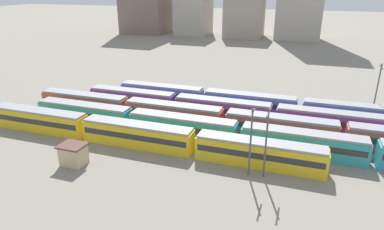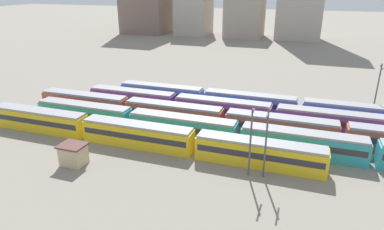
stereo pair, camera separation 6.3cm
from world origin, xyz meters
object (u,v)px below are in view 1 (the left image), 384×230
Objects in this scene: catenary_pole_0 at (266,140)px; train_track_4 at (354,114)px; train_track_0 at (138,134)px; catenary_pole_2 at (251,139)px; train_track_1 at (302,143)px; train_track_2 at (280,127)px; train_track_3 at (274,115)px; signal_hut at (73,154)px; catenary_pole_1 at (377,90)px.

train_track_4 is at bearing 61.66° from catenary_pole_0.
train_track_0 is at bearing -147.55° from train_track_4.
catenary_pole_2 reaches higher than train_track_4.
train_track_0 is 20.43m from catenary_pole_0.
catenary_pole_2 reaches higher than train_track_0.
catenary_pole_0 reaches higher than train_track_0.
train_track_1 and train_track_4 have the same top height.
train_track_0 is at bearing 171.77° from catenary_pole_0.
train_track_0 is 5.78× the size of catenary_pole_0.
train_track_2 is 1.25× the size of train_track_3.
train_track_4 is 26.00× the size of signal_hut.
train_track_4 is at bearing 40.97° from train_track_2.
train_track_4 reaches higher than signal_hut.
catenary_pole_0 is at bearing -93.44° from train_track_2.
train_track_1 is at bearing -54.75° from train_track_2.
train_track_1 is at bearing -118.03° from train_track_4.
train_track_3 is (-1.66, 5.20, 0.00)m from train_track_2.
train_track_1 is at bearing 12.03° from train_track_0.
train_track_1 and train_track_2 have the same top height.
train_track_1 is 9.87m from catenary_pole_0.
train_track_0 is at bearing -146.85° from catenary_pole_1.
train_track_3 is 18.82m from catenary_pole_0.
catenary_pole_0 is at bearing 5.57° from catenary_pole_2.
train_track_4 is (32.71, 20.80, 0.00)m from train_track_0.
train_track_4 is 5.91m from catenary_pole_1.
train_track_3 is 34.40m from signal_hut.
catenary_pole_1 is at bearing 39.43° from train_track_4.
train_track_1 is 26.00× the size of signal_hut.
train_track_4 is at bearing 32.45° from train_track_0.
train_track_2 is at bearing -72.28° from train_track_3.
train_track_1 is at bearing 52.25° from catenary_pole_2.
signal_hut is (-38.44, -29.04, -0.35)m from train_track_4.
train_track_2 is at bearing 86.56° from catenary_pole_0.
catenary_pole_2 is at bearing 12.28° from signal_hut.
catenary_pole_0 is (0.86, -18.48, 3.46)m from train_track_3.
catenary_pole_0 is 2.68× the size of signal_hut.
catenary_pole_2 reaches higher than train_track_1.
catenary_pole_0 is 30.96m from catenary_pole_1.
train_track_4 is 8.71× the size of catenary_pole_1.
train_track_0 is at bearing -140.71° from train_track_3.
train_track_2 is 8.71× the size of catenary_pole_1.
train_track_2 is 9.70× the size of catenary_pole_0.
catenary_pole_2 is at bearing -93.27° from train_track_3.
catenary_pole_1 is (3.34, 2.74, 4.03)m from train_track_4.
signal_hut is at bearing -124.85° from train_track_0.
train_track_1 is (24.40, 5.20, 0.00)m from train_track_0.
catenary_pole_1 reaches higher than train_track_3.
catenary_pole_0 reaches higher than train_track_4.
signal_hut is (-30.14, -13.44, -0.35)m from train_track_1.
train_track_4 is 48.18m from signal_hut.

